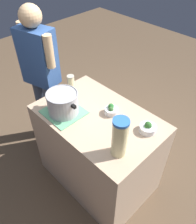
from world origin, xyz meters
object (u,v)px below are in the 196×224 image
object	(u,v)px
broccoli_bowl_front	(148,128)
broccoli_bowl_center	(111,110)
mason_jar	(71,82)
lemonade_pitcher	(120,137)
person_cook	(42,77)
cooking_pot	(63,103)

from	to	relation	value
broccoli_bowl_front	broccoli_bowl_center	xyz separation A→B (m)	(0.34, 0.05, 0.00)
mason_jar	broccoli_bowl_center	size ratio (longest dim) A/B	1.23
lemonade_pitcher	person_cook	xyz separation A→B (m)	(1.18, -0.16, -0.15)
cooking_pot	person_cook	bearing A→B (deg)	-16.47
mason_jar	broccoli_bowl_front	bearing A→B (deg)	-175.57
broccoli_bowl_front	lemonade_pitcher	bearing A→B (deg)	86.92
mason_jar	broccoli_bowl_center	world-z (taller)	mason_jar
lemonade_pitcher	person_cook	world-z (taller)	person_cook
lemonade_pitcher	person_cook	bearing A→B (deg)	-7.64
lemonade_pitcher	mason_jar	size ratio (longest dim) A/B	2.17
person_cook	mason_jar	bearing A→B (deg)	-165.29
cooking_pot	person_cook	xyz separation A→B (m)	(0.58, -0.17, -0.10)
broccoli_bowl_front	person_cook	xyz separation A→B (m)	(1.20, 0.16, -0.03)
cooking_pot	broccoli_bowl_center	bearing A→B (deg)	-135.58
broccoli_bowl_center	cooking_pot	bearing A→B (deg)	44.42
lemonade_pitcher	broccoli_bowl_center	bearing A→B (deg)	-39.88
lemonade_pitcher	broccoli_bowl_front	world-z (taller)	lemonade_pitcher
cooking_pot	broccoli_bowl_center	xyz separation A→B (m)	(-0.29, -0.28, -0.07)
mason_jar	lemonade_pitcher	bearing A→B (deg)	162.99
lemonade_pitcher	mason_jar	xyz separation A→B (m)	(0.82, -0.25, -0.08)
lemonade_pitcher	mason_jar	bearing A→B (deg)	-17.01
cooking_pot	broccoli_bowl_center	distance (m)	0.41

